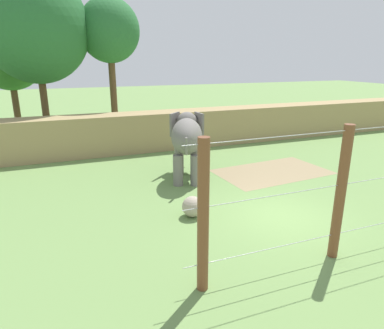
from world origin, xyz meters
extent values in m
plane|color=#6B8E4C|center=(0.00, 0.00, 0.00)|extent=(120.00, 120.00, 0.00)
cube|color=#937F5B|center=(2.54, 4.33, 0.00)|extent=(5.64, 3.66, 0.01)
cube|color=tan|center=(0.00, 10.79, 1.12)|extent=(36.00, 1.80, 2.24)
cylinder|color=slate|center=(-1.84, 5.57, 0.68)|extent=(0.43, 0.43, 1.36)
cylinder|color=slate|center=(-1.15, 5.30, 0.68)|extent=(0.43, 0.43, 1.36)
cylinder|color=slate|center=(-2.34, 4.27, 0.68)|extent=(0.43, 0.43, 1.36)
cylinder|color=slate|center=(-1.65, 4.00, 0.68)|extent=(0.43, 0.43, 1.36)
ellipsoid|color=slate|center=(-1.74, 4.79, 2.03)|extent=(2.18, 2.85, 1.56)
ellipsoid|color=slate|center=(-1.17, 6.27, 2.30)|extent=(1.35, 1.28, 1.12)
cube|color=slate|center=(-1.76, 6.39, 2.30)|extent=(0.70, 0.68, 1.07)
cube|color=slate|center=(-0.66, 5.97, 2.30)|extent=(0.16, 0.88, 1.07)
cylinder|color=slate|center=(-1.02, 6.66, 1.90)|extent=(0.46, 0.56, 0.61)
cylinder|color=slate|center=(-0.98, 6.77, 1.47)|extent=(0.36, 0.41, 0.57)
cylinder|color=slate|center=(-0.95, 6.84, 1.07)|extent=(0.26, 0.26, 0.54)
cylinder|color=slate|center=(-2.25, 3.47, 1.93)|extent=(0.20, 0.31, 0.78)
sphere|color=tan|center=(-2.89, 1.15, 0.37)|extent=(0.74, 0.74, 0.74)
cylinder|color=brown|center=(-4.11, -2.61, 1.87)|extent=(0.27, 0.27, 3.73)
cylinder|color=brown|center=(-0.15, -2.61, 1.87)|extent=(0.27, 0.27, 3.73)
cylinder|color=#B7B7BC|center=(0.00, -2.61, 0.67)|extent=(9.22, 0.02, 0.02)
cylinder|color=#B7B7BC|center=(0.00, -2.61, 2.13)|extent=(9.22, 0.02, 0.02)
cylinder|color=#B7B7BC|center=(0.00, -2.61, 3.58)|extent=(9.22, 0.02, 0.02)
cylinder|color=brown|center=(-7.64, 14.98, 2.20)|extent=(0.44, 0.44, 4.40)
ellipsoid|color=#286633|center=(-7.64, 14.98, 7.10)|extent=(6.35, 6.35, 6.67)
cylinder|color=brown|center=(-3.28, 14.78, 2.69)|extent=(0.44, 0.44, 5.37)
ellipsoid|color=#286633|center=(-3.28, 14.78, 7.02)|extent=(3.87, 3.87, 4.07)
cylinder|color=brown|center=(-9.57, 17.72, 1.83)|extent=(0.44, 0.44, 3.66)
ellipsoid|color=#33752D|center=(-9.57, 17.72, 5.63)|extent=(4.63, 4.63, 4.86)
camera|label=1|loc=(-6.90, -9.06, 5.30)|focal=32.13mm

